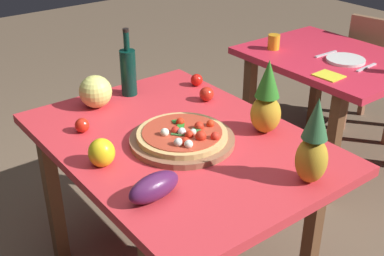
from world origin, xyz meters
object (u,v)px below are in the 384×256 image
at_px(pizza_board, 182,140).
at_px(napkin_folded, 329,76).
at_px(background_table, 329,73).
at_px(pizza, 183,134).
at_px(display_table, 179,155).
at_px(melon, 96,92).
at_px(dinner_plate, 346,60).
at_px(tomato_by_bottle, 207,94).
at_px(drinking_glass_juice, 274,42).
at_px(dining_chair, 379,69).
at_px(tomato_at_corner, 82,125).
at_px(eggplant, 154,187).
at_px(wine_bottle, 128,71).
at_px(tomato_beside_pepper, 197,80).
at_px(knife_utensil, 366,67).
at_px(pineapple_left, 267,101).
at_px(pineapple_right, 313,146).
at_px(bell_pepper, 102,153).
at_px(fork_utensil, 326,54).

distance_m(pizza_board, napkin_folded, 1.05).
bearing_deg(background_table, pizza, -76.84).
distance_m(display_table, napkin_folded, 1.04).
height_order(melon, dinner_plate, melon).
distance_m(tomato_by_bottle, drinking_glass_juice, 0.87).
xyz_separation_m(dining_chair, tomato_at_corner, (0.01, -2.20, 0.27)).
distance_m(background_table, eggplant, 1.71).
height_order(wine_bottle, dinner_plate, wine_bottle).
distance_m(tomato_at_corner, napkin_folded, 1.34).
relative_size(background_table, dining_chair, 1.15).
distance_m(dining_chair, napkin_folded, 0.94).
relative_size(eggplant, drinking_glass_juice, 2.22).
xyz_separation_m(wine_bottle, tomato_beside_pepper, (0.12, 0.33, -0.09)).
distance_m(dining_chair, drinking_glass_juice, 0.88).
distance_m(eggplant, drinking_glass_juice, 1.66).
bearing_deg(tomato_by_bottle, wine_bottle, -139.10).
bearing_deg(background_table, drinking_glass_juice, -147.65).
bearing_deg(knife_utensil, dinner_plate, 176.80).
bearing_deg(melon, pizza_board, 12.31).
bearing_deg(napkin_folded, melon, -109.67).
bearing_deg(pizza, tomato_by_bottle, 128.28).
bearing_deg(tomato_beside_pepper, napkin_folded, 62.75).
bearing_deg(pineapple_left, tomato_by_bottle, 179.97).
bearing_deg(display_table, pizza_board, -16.01).
height_order(pizza_board, tomato_at_corner, tomato_at_corner).
bearing_deg(background_table, pineapple_right, -54.69).
height_order(tomato_beside_pepper, napkin_folded, tomato_beside_pepper).
relative_size(eggplant, tomato_by_bottle, 2.92).
bearing_deg(display_table, bell_pepper, -91.76).
distance_m(background_table, knife_utensil, 0.27).
bearing_deg(fork_utensil, background_table, 19.27).
xyz_separation_m(wine_bottle, eggplant, (0.79, -0.38, -0.08)).
height_order(tomato_at_corner, fork_utensil, tomato_at_corner).
bearing_deg(knife_utensil, tomato_beside_pepper, -115.99).
height_order(pineapple_right, knife_utensil, pineapple_right).
xyz_separation_m(pineapple_left, eggplant, (0.12, -0.63, -0.10)).
relative_size(wine_bottle, eggplant, 1.65).
relative_size(background_table, melon, 6.48).
distance_m(wine_bottle, melon, 0.20).
bearing_deg(wine_bottle, melon, -81.46).
relative_size(background_table, knife_utensil, 5.43).
relative_size(dining_chair, knife_utensil, 4.72).
relative_size(fork_utensil, napkin_folded, 1.29).
height_order(eggplant, dinner_plate, eggplant).
xyz_separation_m(tomato_beside_pepper, fork_utensil, (0.10, 0.90, -0.03)).
bearing_deg(fork_utensil, dining_chair, 92.13).
bearing_deg(eggplant, tomato_at_corner, 177.80).
distance_m(dining_chair, tomato_at_corner, 2.22).
bearing_deg(tomato_at_corner, bell_pepper, -11.60).
bearing_deg(background_table, fork_utensil, -162.31).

